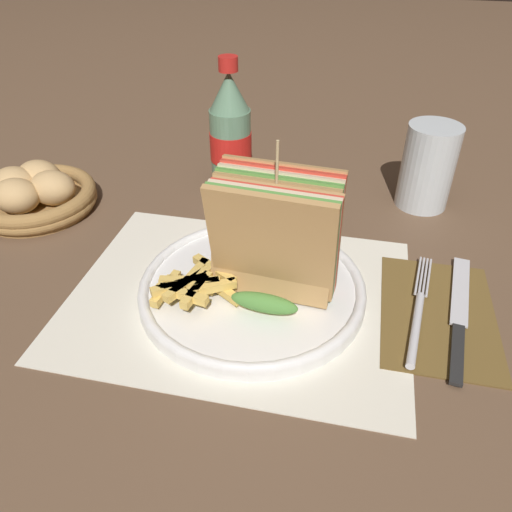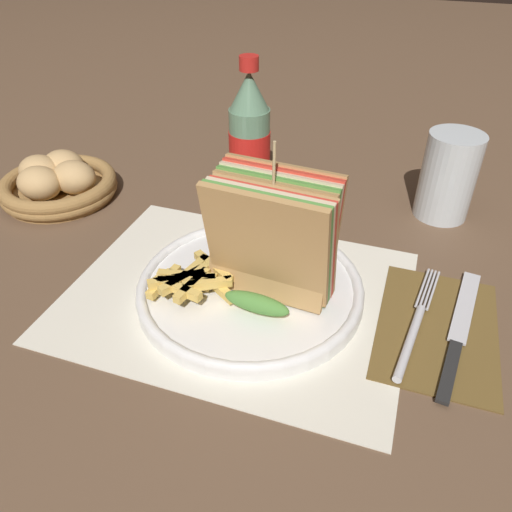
% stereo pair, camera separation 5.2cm
% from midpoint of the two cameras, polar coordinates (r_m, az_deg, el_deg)
% --- Properties ---
extents(ground_plane, '(4.00, 4.00, 0.00)m').
position_cam_midpoint_polar(ground_plane, '(0.56, 0.45, -4.59)').
color(ground_plane, brown).
extents(placemat, '(0.38, 0.29, 0.00)m').
position_cam_midpoint_polar(placemat, '(0.57, 0.18, -4.28)').
color(placemat, silver).
rests_on(placemat, ground_plane).
extents(plate_main, '(0.25, 0.25, 0.02)m').
position_cam_midpoint_polar(plate_main, '(0.56, 1.98, -3.70)').
color(plate_main, white).
rests_on(plate_main, ground_plane).
extents(club_sandwich, '(0.14, 0.10, 0.17)m').
position_cam_midpoint_polar(club_sandwich, '(0.51, 4.72, 1.78)').
color(club_sandwich, tan).
rests_on(club_sandwich, plate_main).
extents(fries_pile, '(0.10, 0.08, 0.02)m').
position_cam_midpoint_polar(fries_pile, '(0.54, -4.82, -2.84)').
color(fries_pile, '#E0B756').
rests_on(fries_pile, plate_main).
extents(napkin, '(0.12, 0.18, 0.00)m').
position_cam_midpoint_polar(napkin, '(0.57, 22.51, -7.68)').
color(napkin, brown).
rests_on(napkin, ground_plane).
extents(fork, '(0.04, 0.18, 0.01)m').
position_cam_midpoint_polar(fork, '(0.55, 20.25, -7.98)').
color(fork, silver).
rests_on(fork, napkin).
extents(knife, '(0.04, 0.20, 0.00)m').
position_cam_midpoint_polar(knife, '(0.56, 24.67, -7.92)').
color(knife, black).
rests_on(knife, napkin).
extents(coke_bottle_near, '(0.06, 0.06, 0.19)m').
position_cam_midpoint_polar(coke_bottle_near, '(0.75, 1.29, 13.73)').
color(coke_bottle_near, slate).
rests_on(coke_bottle_near, ground_plane).
extents(glass_near, '(0.07, 0.07, 0.12)m').
position_cam_midpoint_polar(glass_near, '(0.74, 22.88, 7.78)').
color(glass_near, silver).
rests_on(glass_near, ground_plane).
extents(bread_basket, '(0.17, 0.17, 0.06)m').
position_cam_midpoint_polar(bread_basket, '(0.78, -19.99, 7.81)').
color(bread_basket, olive).
rests_on(bread_basket, ground_plane).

